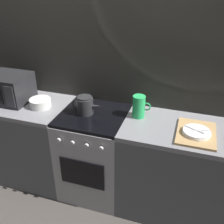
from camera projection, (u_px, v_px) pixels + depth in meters
name	position (u px, v px, depth m)	size (l,w,h in m)	color
ground_plane	(96.00, 187.00, 2.81)	(8.00, 8.00, 0.00)	#47423D
back_wall	(104.00, 71.00, 2.50)	(3.60, 0.05, 2.40)	#B2AD9E
counter_left	(17.00, 138.00, 2.83)	(1.20, 0.60, 0.90)	#515459
stove_unit	(94.00, 154.00, 2.59)	(0.60, 0.63, 0.90)	#9E9EA3
counter_right	(188.00, 173.00, 2.35)	(1.20, 0.60, 0.90)	#515459
microwave	(6.00, 88.00, 2.56)	(0.46, 0.35, 0.27)	black
kettle	(85.00, 105.00, 2.35)	(0.28, 0.15, 0.17)	#262628
mixing_bowl	(40.00, 103.00, 2.48)	(0.20, 0.20, 0.08)	silver
pitcher	(139.00, 107.00, 2.28)	(0.16, 0.11, 0.20)	green
dish_pile	(196.00, 133.00, 2.07)	(0.30, 0.40, 0.06)	tan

